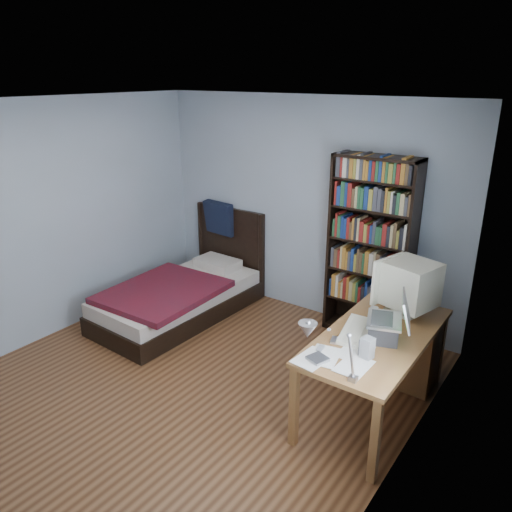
% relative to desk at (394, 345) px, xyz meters
% --- Properties ---
extents(room, '(4.20, 4.24, 2.50)m').
position_rel_desk_xyz_m(room, '(-1.48, -1.17, 0.84)').
color(room, '#4A2A15').
rests_on(room, ground).
extents(desk, '(0.75, 1.59, 0.73)m').
position_rel_desk_xyz_m(desk, '(0.00, 0.00, 0.00)').
color(desk, brown).
rests_on(desk, floor).
extents(crt_monitor, '(0.52, 0.48, 0.49)m').
position_rel_desk_xyz_m(crt_monitor, '(0.04, 0.05, 0.59)').
color(crt_monitor, beige).
rests_on(crt_monitor, desk).
extents(laptop, '(0.44, 0.41, 0.42)m').
position_rel_desk_xyz_m(laptop, '(0.08, -0.49, 0.43)').
color(laptop, '#2D2D30').
rests_on(laptop, desk).
extents(desk_lamp, '(0.23, 0.50, 0.59)m').
position_rel_desk_xyz_m(desk_lamp, '(0.00, -1.51, 0.79)').
color(desk_lamp, '#99999E').
rests_on(desk_lamp, desk).
extents(keyboard, '(0.30, 0.53, 0.05)m').
position_rel_desk_xyz_m(keyboard, '(-0.15, -0.53, 0.33)').
color(keyboard, beige).
rests_on(keyboard, desk).
extents(speaker, '(0.10, 0.10, 0.17)m').
position_rel_desk_xyz_m(speaker, '(0.07, -0.83, 0.40)').
color(speaker, gray).
rests_on(speaker, desk).
extents(soda_can, '(0.07, 0.07, 0.12)m').
position_rel_desk_xyz_m(soda_can, '(-0.12, -0.25, 0.38)').
color(soda_can, '#063217').
rests_on(soda_can, desk).
extents(mouse, '(0.07, 0.12, 0.04)m').
position_rel_desk_xyz_m(mouse, '(-0.02, -0.18, 0.33)').
color(mouse, silver).
rests_on(mouse, desk).
extents(phone_silver, '(0.08, 0.11, 0.02)m').
position_rel_desk_xyz_m(phone_silver, '(-0.23, -0.75, 0.33)').
color(phone_silver, '#ACACB0').
rests_on(phone_silver, desk).
extents(phone_grey, '(0.06, 0.09, 0.02)m').
position_rel_desk_xyz_m(phone_grey, '(-0.26, -0.93, 0.32)').
color(phone_grey, gray).
rests_on(phone_grey, desk).
extents(external_drive, '(0.17, 0.17, 0.03)m').
position_rel_desk_xyz_m(external_drive, '(-0.20, -1.08, 0.33)').
color(external_drive, gray).
rests_on(external_drive, desk).
extents(bookshelf, '(0.88, 0.30, 1.95)m').
position_rel_desk_xyz_m(bookshelf, '(-0.60, 0.76, 0.57)').
color(bookshelf, black).
rests_on(bookshelf, floor).
extents(bed, '(1.11, 2.09, 1.16)m').
position_rel_desk_xyz_m(bed, '(-2.56, -0.04, -0.16)').
color(bed, black).
rests_on(bed, floor).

